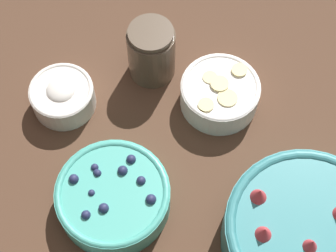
% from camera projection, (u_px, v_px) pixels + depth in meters
% --- Properties ---
extents(ground_plane, '(4.00, 4.00, 0.00)m').
position_uv_depth(ground_plane, '(139.00, 175.00, 0.91)').
color(ground_plane, '#4C3323').
extents(bowl_strawberries, '(0.25, 0.25, 0.10)m').
position_uv_depth(bowl_strawberries, '(307.00, 233.00, 0.82)').
color(bowl_strawberries, teal).
rests_on(bowl_strawberries, ground_plane).
extents(bowl_blueberries, '(0.18, 0.18, 0.06)m').
position_uv_depth(bowl_blueberries, '(113.00, 196.00, 0.86)').
color(bowl_blueberries, '#47AD9E').
rests_on(bowl_blueberries, ground_plane).
extents(bowl_bananas, '(0.13, 0.13, 0.06)m').
position_uv_depth(bowl_bananas, '(220.00, 93.00, 0.94)').
color(bowl_bananas, white).
rests_on(bowl_bananas, ground_plane).
extents(bowl_cream, '(0.11, 0.11, 0.06)m').
position_uv_depth(bowl_cream, '(62.00, 95.00, 0.94)').
color(bowl_cream, silver).
rests_on(bowl_cream, ground_plane).
extents(jar_chocolate, '(0.08, 0.08, 0.11)m').
position_uv_depth(jar_chocolate, '(152.00, 53.00, 0.96)').
color(jar_chocolate, brown).
rests_on(jar_chocolate, ground_plane).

